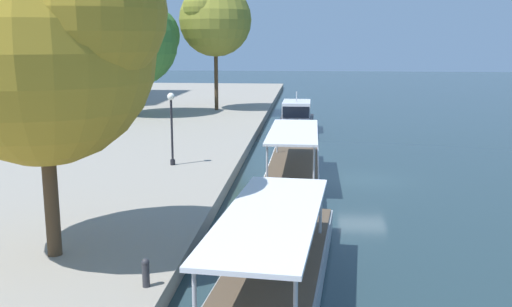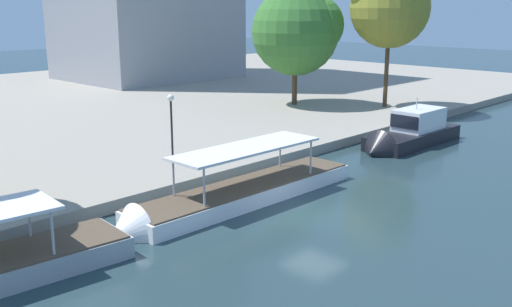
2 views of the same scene
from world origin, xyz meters
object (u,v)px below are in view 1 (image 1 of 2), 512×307
motor_yacht_2 (296,125)px  lamp_post (172,121)px  mooring_bollard_0 (146,272)px  tree_0 (53,40)px  tour_boat_1 (292,180)px  tree_2 (136,43)px  tree_1 (215,20)px

motor_yacht_2 → lamp_post: 16.82m
motor_yacht_2 → mooring_bollard_0: motor_yacht_2 is taller
tree_0 → lamp_post: bearing=-0.7°
tour_boat_1 → tree_2: bearing=-146.3°
motor_yacht_2 → mooring_bollard_0: bearing=-5.8°
motor_yacht_2 → tree_0: tree_0 is taller
tree_0 → tree_2: size_ratio=0.94×
tree_0 → tour_boat_1: bearing=-29.4°
motor_yacht_2 → tree_2: bearing=-109.4°
tour_boat_1 → motor_yacht_2: size_ratio=1.52×
motor_yacht_2 → tree_1: size_ratio=0.80×
tour_boat_1 → tree_1: (26.61, 8.11, 8.84)m
lamp_post → tree_2: tree_2 is taller
tour_boat_1 → tree_1: bearing=-162.4°
tree_1 → tour_boat_1: bearing=-163.0°
mooring_bollard_0 → lamp_post: lamp_post is taller
tour_boat_1 → tree_1: tree_1 is taller
tree_0 → tree_1: 38.56m
tree_1 → tree_2: bearing=124.1°
tree_0 → mooring_bollard_0: bearing=-122.4°
motor_yacht_2 → tree_0: 30.40m
motor_yacht_2 → tree_1: (9.54, 7.93, 8.50)m
tour_boat_1 → motor_yacht_2: (17.07, 0.18, 0.34)m
mooring_bollard_0 → motor_yacht_2: bearing=-6.4°
tree_2 → lamp_post: bearing=-158.9°
mooring_bollard_0 → tour_boat_1: bearing=-14.7°
tour_boat_1 → tree_0: (-11.88, 6.70, 6.95)m
motor_yacht_2 → tree_2: tree_2 is taller
tree_2 → mooring_bollard_0: bearing=-163.2°
lamp_post → tree_0: size_ratio=0.40×
tree_0 → tree_1: size_ratio=0.81×
motor_yacht_2 → mooring_bollard_0: size_ratio=11.64×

